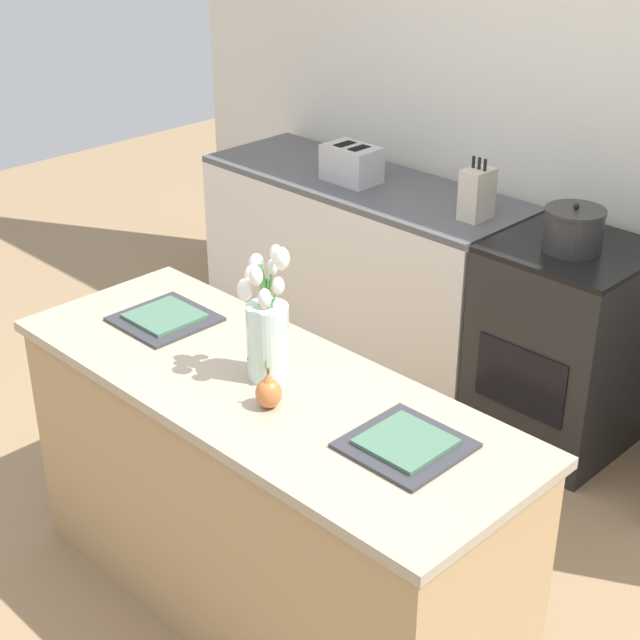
# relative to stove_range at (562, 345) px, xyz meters

# --- Properties ---
(ground_plane) EXTENTS (10.00, 10.00, 0.00)m
(ground_plane) POSITION_rel_stove_range_xyz_m (-0.10, -1.60, -0.45)
(ground_plane) COLOR #997A56
(back_wall) EXTENTS (5.20, 0.08, 2.70)m
(back_wall) POSITION_rel_stove_range_xyz_m (-0.10, 0.40, 0.90)
(back_wall) COLOR silver
(back_wall) RESTS_ON ground_plane
(kitchen_island) EXTENTS (1.80, 0.66, 0.90)m
(kitchen_island) POSITION_rel_stove_range_xyz_m (-0.10, -1.60, 0.00)
(kitchen_island) COLOR tan
(kitchen_island) RESTS_ON ground_plane
(back_counter) EXTENTS (1.68, 0.60, 0.90)m
(back_counter) POSITION_rel_stove_range_xyz_m (-1.16, 0.00, 0.00)
(back_counter) COLOR silver
(back_counter) RESTS_ON ground_plane
(stove_range) EXTENTS (0.60, 0.61, 0.90)m
(stove_range) POSITION_rel_stove_range_xyz_m (0.00, 0.00, 0.00)
(stove_range) COLOR black
(stove_range) RESTS_ON ground_plane
(flower_vase) EXTENTS (0.14, 0.15, 0.43)m
(flower_vase) POSITION_rel_stove_range_xyz_m (-0.11, -1.56, 0.61)
(flower_vase) COLOR silver
(flower_vase) RESTS_ON kitchen_island
(pear_figurine) EXTENTS (0.08, 0.08, 0.13)m
(pear_figurine) POSITION_rel_stove_range_xyz_m (0.02, -1.68, 0.50)
(pear_figurine) COLOR #C66B33
(pear_figurine) RESTS_ON kitchen_island
(plate_setting_left) EXTENTS (0.30, 0.30, 0.02)m
(plate_setting_left) POSITION_rel_stove_range_xyz_m (-0.64, -1.56, 0.46)
(plate_setting_left) COLOR #333338
(plate_setting_left) RESTS_ON kitchen_island
(plate_setting_right) EXTENTS (0.30, 0.30, 0.02)m
(plate_setting_right) POSITION_rel_stove_range_xyz_m (0.44, -1.56, 0.46)
(plate_setting_right) COLOR #333338
(plate_setting_right) RESTS_ON kitchen_island
(toaster) EXTENTS (0.28, 0.18, 0.17)m
(toaster) POSITION_rel_stove_range_xyz_m (-1.19, -0.05, 0.54)
(toaster) COLOR #B7BABC
(toaster) RESTS_ON back_counter
(cooking_pot) EXTENTS (0.24, 0.24, 0.20)m
(cooking_pot) POSITION_rel_stove_range_xyz_m (0.01, -0.04, 0.54)
(cooking_pot) COLOR #2D2D2D
(cooking_pot) RESTS_ON stove_range
(knife_block) EXTENTS (0.10, 0.14, 0.27)m
(knife_block) POSITION_rel_stove_range_xyz_m (-0.47, -0.03, 0.56)
(knife_block) COLOR beige
(knife_block) RESTS_ON back_counter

